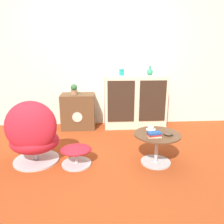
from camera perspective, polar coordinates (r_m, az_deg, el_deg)
name	(u,v)px	position (r m, az deg, el deg)	size (l,w,h in m)	color
ground_plane	(106,161)	(2.97, -1.52, -12.76)	(12.00, 12.00, 0.00)	#9E3D19
wall_back	(102,57)	(4.25, -2.62, 14.07)	(6.40, 0.06, 2.60)	silver
sideboard	(135,101)	(4.17, 5.99, 2.78)	(1.15, 0.43, 0.98)	beige
tv_console	(78,111)	(4.16, -8.83, 0.24)	(0.61, 0.45, 0.65)	brown
egg_chair	(33,135)	(2.95, -19.95, -5.67)	(0.65, 0.62, 0.86)	#B7B7BC
ottoman	(76,152)	(2.86, -9.34, -10.38)	(0.40, 0.38, 0.25)	#B7B7BC
coffee_table	(157,144)	(2.88, 11.59, -8.15)	(0.59, 0.59, 0.41)	#B7B7BC
vase_leftmost	(122,72)	(4.05, 2.53, 10.36)	(0.09, 0.09, 0.12)	teal
vase_inner_left	(150,72)	(4.14, 9.84, 10.33)	(0.12, 0.12, 0.17)	#2D8E6B
potted_plant	(74,89)	(4.08, -9.89, 5.85)	(0.13, 0.13, 0.19)	#996B4C
teacup	(151,128)	(2.95, 10.11, -4.20)	(0.13, 0.13, 0.05)	white
book_stack	(154,135)	(2.71, 10.97, -5.79)	(0.17, 0.12, 0.06)	beige
bowl	(168,133)	(2.82, 14.45, -5.45)	(0.12, 0.12, 0.04)	#4C3828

